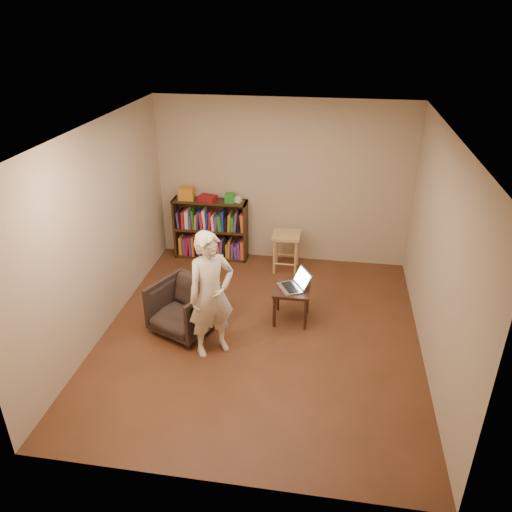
% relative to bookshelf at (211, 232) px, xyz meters
% --- Properties ---
extents(floor, '(4.50, 4.50, 0.00)m').
position_rel_bookshelf_xyz_m(floor, '(1.14, -2.09, -0.44)').
color(floor, '#472B16').
rests_on(floor, ground).
extents(ceiling, '(4.50, 4.50, 0.00)m').
position_rel_bookshelf_xyz_m(ceiling, '(1.14, -2.09, 2.16)').
color(ceiling, white).
rests_on(ceiling, wall_back).
extents(wall_back, '(4.00, 0.00, 4.00)m').
position_rel_bookshelf_xyz_m(wall_back, '(1.14, 0.16, 0.86)').
color(wall_back, tan).
rests_on(wall_back, floor).
extents(wall_left, '(0.00, 4.50, 4.50)m').
position_rel_bookshelf_xyz_m(wall_left, '(-0.86, -2.09, 0.86)').
color(wall_left, tan).
rests_on(wall_left, floor).
extents(wall_right, '(0.00, 4.50, 4.50)m').
position_rel_bookshelf_xyz_m(wall_right, '(3.14, -2.09, 0.86)').
color(wall_right, tan).
rests_on(wall_right, floor).
extents(bookshelf, '(1.20, 0.30, 1.00)m').
position_rel_bookshelf_xyz_m(bookshelf, '(0.00, 0.00, 0.00)').
color(bookshelf, black).
rests_on(bookshelf, floor).
extents(box_yellow, '(0.25, 0.19, 0.20)m').
position_rel_bookshelf_xyz_m(box_yellow, '(-0.37, -0.03, 0.66)').
color(box_yellow, '#C57D22').
rests_on(box_yellow, bookshelf).
extents(red_cloth, '(0.31, 0.26, 0.09)m').
position_rel_bookshelf_xyz_m(red_cloth, '(-0.02, -0.04, 0.61)').
color(red_cloth, maroon).
rests_on(red_cloth, bookshelf).
extents(box_green, '(0.15, 0.15, 0.14)m').
position_rel_bookshelf_xyz_m(box_green, '(0.34, -0.04, 0.63)').
color(box_green, '#227F26').
rests_on(box_green, bookshelf).
extents(box_white, '(0.12, 0.12, 0.08)m').
position_rel_bookshelf_xyz_m(box_white, '(0.47, -0.01, 0.60)').
color(box_white, silver).
rests_on(box_white, bookshelf).
extents(stool, '(0.42, 0.42, 0.61)m').
position_rel_bookshelf_xyz_m(stool, '(1.27, -0.26, 0.05)').
color(stool, tan).
rests_on(stool, floor).
extents(armchair, '(0.96, 0.97, 0.67)m').
position_rel_bookshelf_xyz_m(armchair, '(0.16, -2.13, -0.10)').
color(armchair, '#2E231F').
rests_on(armchair, floor).
extents(side_table, '(0.47, 0.47, 0.48)m').
position_rel_bookshelf_xyz_m(side_table, '(1.49, -1.67, -0.04)').
color(side_table, black).
rests_on(side_table, floor).
extents(laptop, '(0.48, 0.47, 0.24)m').
position_rel_bookshelf_xyz_m(laptop, '(1.53, -1.65, 0.09)').
color(laptop, '#BDBCC1').
rests_on(laptop, side_table).
extents(person, '(0.68, 0.65, 1.57)m').
position_rel_bookshelf_xyz_m(person, '(0.62, -2.49, 0.35)').
color(person, beige).
rests_on(person, floor).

